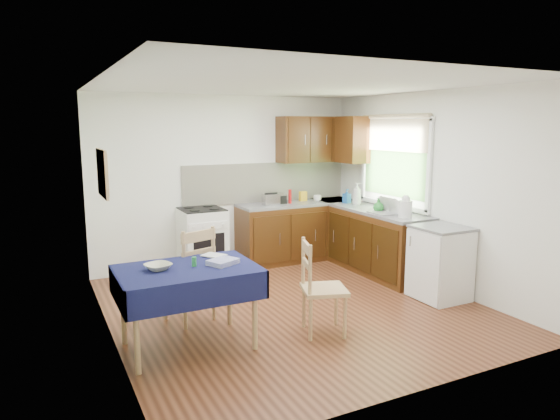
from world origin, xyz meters
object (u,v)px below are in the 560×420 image
toaster (271,199)px  chair_near (319,285)px  kettle (405,207)px  dining_table (187,279)px  chair_far (191,272)px  dish_rack (389,211)px  sandwich_press (276,198)px

toaster → chair_near: bearing=-116.4°
kettle → dining_table: bearing=-169.5°
chair_far → dish_rack: (2.83, 0.30, 0.38)m
sandwich_press → dish_rack: size_ratio=0.57×
chair_far → chair_near: size_ratio=1.08×
chair_near → dish_rack: dish_rack is taller
chair_far → kettle: size_ratio=3.54×
chair_near → dish_rack: 2.17m
sandwich_press → toaster: bearing=-121.2°
chair_near → toaster: bearing=3.4°
dish_rack → toaster: bearing=117.6°
toaster → dish_rack: size_ratio=0.51×
sandwich_press → kettle: bearing=-42.5°
chair_near → kettle: (1.78, 0.85, 0.52)m
chair_far → toaster: bearing=-154.8°
chair_near → dish_rack: size_ratio=2.03×
dining_table → chair_near: chair_near is taller
chair_far → chair_near: 1.36m
dining_table → toaster: (1.93, 2.24, 0.32)m
chair_far → chair_near: chair_far is taller
chair_far → kettle: bearing=160.9°
sandwich_press → chair_far: bearing=-117.9°
kettle → dish_rack: bearing=90.9°
toaster → dish_rack: 1.75m
dining_table → dish_rack: (3.04, 0.89, 0.26)m
sandwich_press → kettle: kettle is taller
toaster → sandwich_press: bearing=28.8°
dining_table → chair_near: 1.30m
sandwich_press → chair_near: bearing=-88.4°
dining_table → kettle: kettle is taller
dining_table → toaster: toaster is taller
chair_far → toaster: toaster is taller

